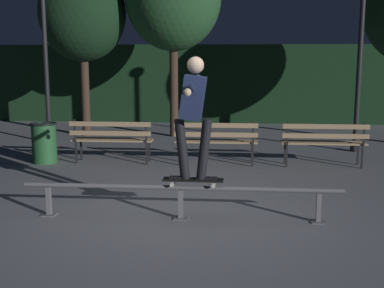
{
  "coord_description": "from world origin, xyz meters",
  "views": [
    {
      "loc": [
        0.67,
        -6.33,
        2.09
      ],
      "look_at": [
        0.08,
        0.67,
        0.85
      ],
      "focal_mm": 46.6,
      "sensor_mm": 36.0,
      "label": 1
    }
  ],
  "objects_px": {
    "park_bench_right_center": "(324,139)",
    "tree_far_left": "(82,14)",
    "skateboard": "(193,180)",
    "grind_rail": "(181,193)",
    "trash_can": "(44,142)",
    "park_bench_left_center": "(216,138)",
    "park_bench_leftmost": "(112,136)",
    "lamp_post_left": "(45,40)",
    "skateboarder": "(193,108)",
    "lamp_post_right": "(361,38)"
  },
  "relations": [
    {
      "from": "skateboard",
      "to": "trash_can",
      "type": "xyz_separation_m",
      "value": [
        -3.23,
        3.25,
        -0.11
      ]
    },
    {
      "from": "skateboard",
      "to": "lamp_post_left",
      "type": "xyz_separation_m",
      "value": [
        -3.99,
        5.51,
        1.96
      ]
    },
    {
      "from": "skateboard",
      "to": "skateboarder",
      "type": "relative_size",
      "value": 0.5
    },
    {
      "from": "skateboarder",
      "to": "park_bench_right_center",
      "type": "distance_m",
      "value": 4.08
    },
    {
      "from": "tree_far_left",
      "to": "park_bench_right_center",
      "type": "bearing_deg",
      "value": -30.98
    },
    {
      "from": "trash_can",
      "to": "lamp_post_left",
      "type": "bearing_deg",
      "value": 108.44
    },
    {
      "from": "tree_far_left",
      "to": "lamp_post_right",
      "type": "distance_m",
      "value": 6.87
    },
    {
      "from": "skateboard",
      "to": "lamp_post_left",
      "type": "distance_m",
      "value": 7.08
    },
    {
      "from": "park_bench_right_center",
      "to": "lamp_post_right",
      "type": "height_order",
      "value": "lamp_post_right"
    },
    {
      "from": "grind_rail",
      "to": "tree_far_left",
      "type": "distance_m",
      "value": 7.95
    },
    {
      "from": "skateboard",
      "to": "skateboarder",
      "type": "distance_m",
      "value": 0.94
    },
    {
      "from": "grind_rail",
      "to": "park_bench_left_center",
      "type": "bearing_deg",
      "value": 84.15
    },
    {
      "from": "skateboarder",
      "to": "trash_can",
      "type": "relative_size",
      "value": 1.95
    },
    {
      "from": "skateboard",
      "to": "park_bench_right_center",
      "type": "bearing_deg",
      "value": 55.95
    },
    {
      "from": "skateboard",
      "to": "tree_far_left",
      "type": "height_order",
      "value": "tree_far_left"
    },
    {
      "from": "park_bench_leftmost",
      "to": "lamp_post_right",
      "type": "xyz_separation_m",
      "value": [
        5.09,
        1.69,
        1.94
      ]
    },
    {
      "from": "park_bench_left_center",
      "to": "park_bench_right_center",
      "type": "xyz_separation_m",
      "value": [
        2.05,
        0.0,
        0.0
      ]
    },
    {
      "from": "grind_rail",
      "to": "lamp_post_right",
      "type": "relative_size",
      "value": 1.07
    },
    {
      "from": "skateboarder",
      "to": "park_bench_left_center",
      "type": "height_order",
      "value": "skateboarder"
    },
    {
      "from": "park_bench_right_center",
      "to": "trash_can",
      "type": "distance_m",
      "value": 5.47
    },
    {
      "from": "park_bench_left_center",
      "to": "trash_can",
      "type": "relative_size",
      "value": 2.0
    },
    {
      "from": "lamp_post_left",
      "to": "trash_can",
      "type": "distance_m",
      "value": 3.16
    },
    {
      "from": "tree_far_left",
      "to": "trash_can",
      "type": "height_order",
      "value": "tree_far_left"
    },
    {
      "from": "skateboard",
      "to": "tree_far_left",
      "type": "bearing_deg",
      "value": 117.01
    },
    {
      "from": "park_bench_left_center",
      "to": "trash_can",
      "type": "distance_m",
      "value": 3.41
    },
    {
      "from": "tree_far_left",
      "to": "lamp_post_right",
      "type": "height_order",
      "value": "tree_far_left"
    },
    {
      "from": "park_bench_left_center",
      "to": "park_bench_leftmost",
      "type": "bearing_deg",
      "value": 180.0
    },
    {
      "from": "trash_can",
      "to": "park_bench_right_center",
      "type": "bearing_deg",
      "value": 0.54
    },
    {
      "from": "park_bench_right_center",
      "to": "skateboarder",
      "type": "bearing_deg",
      "value": -124.02
    },
    {
      "from": "skateboard",
      "to": "grind_rail",
      "type": "bearing_deg",
      "value": 180.0
    },
    {
      "from": "skateboarder",
      "to": "trash_can",
      "type": "height_order",
      "value": "skateboarder"
    },
    {
      "from": "park_bench_right_center",
      "to": "lamp_post_left",
      "type": "relative_size",
      "value": 0.41
    },
    {
      "from": "grind_rail",
      "to": "park_bench_left_center",
      "type": "xyz_separation_m",
      "value": [
        0.34,
        3.3,
        0.19
      ]
    },
    {
      "from": "park_bench_left_center",
      "to": "lamp_post_left",
      "type": "height_order",
      "value": "lamp_post_left"
    },
    {
      "from": "lamp_post_right",
      "to": "lamp_post_left",
      "type": "relative_size",
      "value": 1.0
    },
    {
      "from": "park_bench_left_center",
      "to": "lamp_post_left",
      "type": "xyz_separation_m",
      "value": [
        -4.16,
        2.21,
        1.94
      ]
    },
    {
      "from": "skateboard",
      "to": "tree_far_left",
      "type": "relative_size",
      "value": 0.18
    },
    {
      "from": "park_bench_leftmost",
      "to": "lamp_post_left",
      "type": "distance_m",
      "value": 3.62
    },
    {
      "from": "park_bench_leftmost",
      "to": "lamp_post_right",
      "type": "relative_size",
      "value": 0.41
    },
    {
      "from": "park_bench_right_center",
      "to": "tree_far_left",
      "type": "distance_m",
      "value": 7.08
    },
    {
      "from": "skateboarder",
      "to": "park_bench_leftmost",
      "type": "height_order",
      "value": "skateboarder"
    },
    {
      "from": "tree_far_left",
      "to": "trash_can",
      "type": "bearing_deg",
      "value": -87.12
    },
    {
      "from": "park_bench_right_center",
      "to": "tree_far_left",
      "type": "relative_size",
      "value": 0.36
    },
    {
      "from": "grind_rail",
      "to": "tree_far_left",
      "type": "xyz_separation_m",
      "value": [
        -3.24,
        6.68,
        2.82
      ]
    },
    {
      "from": "park_bench_left_center",
      "to": "park_bench_right_center",
      "type": "relative_size",
      "value": 1.0
    },
    {
      "from": "grind_rail",
      "to": "skateboarder",
      "type": "bearing_deg",
      "value": -0.02
    },
    {
      "from": "park_bench_left_center",
      "to": "tree_far_left",
      "type": "relative_size",
      "value": 0.36
    },
    {
      "from": "tree_far_left",
      "to": "park_bench_left_center",
      "type": "bearing_deg",
      "value": -43.37
    },
    {
      "from": "grind_rail",
      "to": "skateboard",
      "type": "bearing_deg",
      "value": -0.0
    },
    {
      "from": "park_bench_left_center",
      "to": "park_bench_right_center",
      "type": "distance_m",
      "value": 2.05
    }
  ]
}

